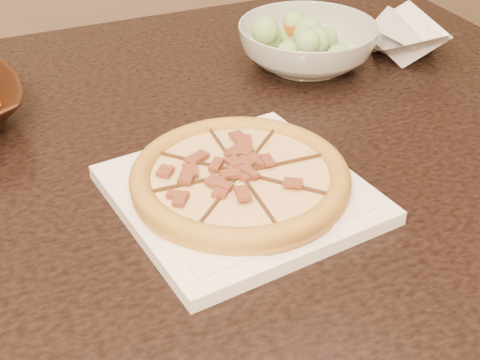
{
  "coord_description": "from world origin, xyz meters",
  "views": [
    {
      "loc": [
        -0.05,
        -0.58,
        1.23
      ],
      "look_at": [
        0.19,
        0.04,
        0.78
      ],
      "focal_mm": 50.0,
      "sensor_mm": 36.0,
      "label": 1
    }
  ],
  "objects": [
    {
      "name": "dining_table",
      "position": [
        0.06,
        0.19,
        0.66
      ],
      "size": [
        1.59,
        1.07,
        0.75
      ],
      "color": "black",
      "rests_on": "floor"
    },
    {
      "name": "plate",
      "position": [
        0.19,
        0.04,
        0.76
      ],
      "size": [
        0.33,
        0.33,
        0.02
      ],
      "color": "white",
      "rests_on": "dining_table"
    },
    {
      "name": "cling_film",
      "position": [
        0.61,
        0.36,
        0.78
      ],
      "size": [
        0.17,
        0.15,
        0.05
      ],
      "primitive_type": null,
      "rotation": [
        0.0,
        0.0,
        0.33
      ],
      "color": "white",
      "rests_on": "dining_table"
    },
    {
      "name": "salad_bowl",
      "position": [
        0.43,
        0.37,
        0.79
      ],
      "size": [
        0.26,
        0.26,
        0.07
      ],
      "primitive_type": "imported",
      "rotation": [
        0.0,
        0.0,
        0.14
      ],
      "color": "#BBC2BE",
      "rests_on": "dining_table"
    },
    {
      "name": "salad",
      "position": [
        0.43,
        0.37,
        0.84
      ],
      "size": [
        0.11,
        0.11,
        0.04
      ],
      "color": "#AAE17A",
      "rests_on": "salad_bowl"
    },
    {
      "name": "pizza",
      "position": [
        0.19,
        0.04,
        0.78
      ],
      "size": [
        0.27,
        0.27,
        0.03
      ],
      "color": "gold",
      "rests_on": "plate"
    }
  ]
}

